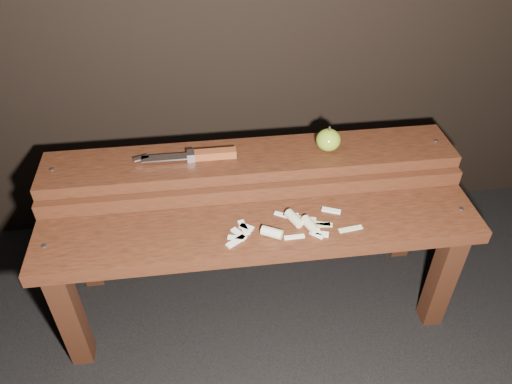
{
  "coord_description": "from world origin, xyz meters",
  "views": [
    {
      "loc": [
        -0.14,
        -1.0,
        1.34
      ],
      "look_at": [
        0.0,
        0.06,
        0.45
      ],
      "focal_mm": 35.0,
      "sensor_mm": 36.0,
      "label": 1
    }
  ],
  "objects": [
    {
      "name": "bench_rear_tier",
      "position": [
        0.0,
        0.17,
        0.41
      ],
      "size": [
        1.2,
        0.21,
        0.5
      ],
      "color": "black",
      "rests_on": "ground"
    },
    {
      "name": "knife",
      "position": [
        -0.14,
        0.17,
        0.51
      ],
      "size": [
        0.29,
        0.04,
        0.03
      ],
      "color": "brown",
      "rests_on": "bench_rear_tier"
    },
    {
      "name": "apple_scraps",
      "position": [
        0.07,
        -0.07,
        0.43
      ],
      "size": [
        0.37,
        0.12,
        0.03
      ],
      "color": "beige",
      "rests_on": "bench_front_tier"
    },
    {
      "name": "bench_front_tier",
      "position": [
        0.0,
        -0.06,
        0.35
      ],
      "size": [
        1.2,
        0.2,
        0.42
      ],
      "color": "black",
      "rests_on": "ground"
    },
    {
      "name": "apple",
      "position": [
        0.23,
        0.17,
        0.53
      ],
      "size": [
        0.07,
        0.07,
        0.08
      ],
      "color": "olive",
      "rests_on": "bench_rear_tier"
    },
    {
      "name": "ground",
      "position": [
        0.0,
        0.0,
        0.0
      ],
      "size": [
        60.0,
        60.0,
        0.0
      ],
      "primitive_type": "plane",
      "color": "black"
    }
  ]
}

